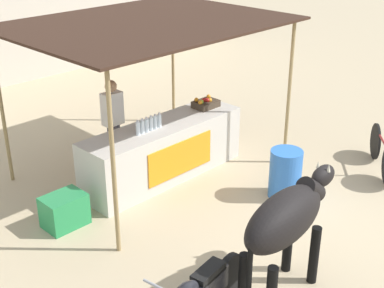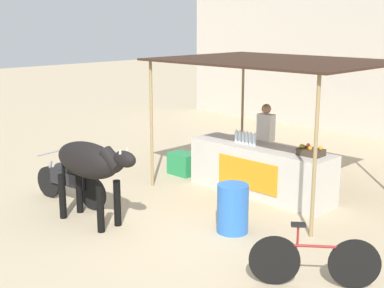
{
  "view_description": "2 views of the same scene",
  "coord_description": "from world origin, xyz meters",
  "px_view_note": "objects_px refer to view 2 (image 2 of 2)",
  "views": [
    {
      "loc": [
        -5.47,
        -3.84,
        4.28
      ],
      "look_at": [
        -0.39,
        1.15,
        1.06
      ],
      "focal_mm": 50.0,
      "sensor_mm": 36.0,
      "label": 1
    },
    {
      "loc": [
        6.08,
        -5.88,
        3.33
      ],
      "look_at": [
        -0.39,
        0.7,
        1.19
      ],
      "focal_mm": 50.0,
      "sensor_mm": 36.0,
      "label": 2
    }
  ],
  "objects_px": {
    "motorcycle_parked": "(69,181)",
    "stall_counter": "(260,170)",
    "bicycle_leaning": "(314,261)",
    "cooler_box": "(183,164)",
    "water_barrel": "(233,208)",
    "vendor_behind_counter": "(265,142)",
    "cow": "(90,163)",
    "fruit_crate": "(310,151)"
  },
  "relations": [
    {
      "from": "motorcycle_parked",
      "to": "stall_counter",
      "type": "bearing_deg",
      "value": 52.87
    },
    {
      "from": "bicycle_leaning",
      "to": "cooler_box",
      "type": "bearing_deg",
      "value": 153.36
    },
    {
      "from": "water_barrel",
      "to": "motorcycle_parked",
      "type": "distance_m",
      "value": 3.26
    },
    {
      "from": "stall_counter",
      "to": "water_barrel",
      "type": "distance_m",
      "value": 2.06
    },
    {
      "from": "vendor_behind_counter",
      "to": "water_barrel",
      "type": "distance_m",
      "value": 2.97
    },
    {
      "from": "cow",
      "to": "bicycle_leaning",
      "type": "xyz_separation_m",
      "value": [
        3.85,
        0.69,
        -0.68
      ]
    },
    {
      "from": "fruit_crate",
      "to": "stall_counter",
      "type": "bearing_deg",
      "value": -177.2
    },
    {
      "from": "cooler_box",
      "to": "cow",
      "type": "relative_size",
      "value": 0.33
    },
    {
      "from": "stall_counter",
      "to": "cow",
      "type": "distance_m",
      "value": 3.42
    },
    {
      "from": "motorcycle_parked",
      "to": "bicycle_leaning",
      "type": "xyz_separation_m",
      "value": [
        4.99,
        0.39,
        -0.08
      ]
    },
    {
      "from": "stall_counter",
      "to": "bicycle_leaning",
      "type": "bearing_deg",
      "value": -42.11
    },
    {
      "from": "vendor_behind_counter",
      "to": "cow",
      "type": "relative_size",
      "value": 0.9
    },
    {
      "from": "cow",
      "to": "vendor_behind_counter",
      "type": "bearing_deg",
      "value": 81.25
    },
    {
      "from": "water_barrel",
      "to": "motorcycle_parked",
      "type": "height_order",
      "value": "motorcycle_parked"
    },
    {
      "from": "cooler_box",
      "to": "cow",
      "type": "distance_m",
      "value": 3.36
    },
    {
      "from": "cooler_box",
      "to": "water_barrel",
      "type": "height_order",
      "value": "water_barrel"
    },
    {
      "from": "stall_counter",
      "to": "motorcycle_parked",
      "type": "bearing_deg",
      "value": -127.13
    },
    {
      "from": "motorcycle_parked",
      "to": "water_barrel",
      "type": "bearing_deg",
      "value": 18.84
    },
    {
      "from": "water_barrel",
      "to": "motorcycle_parked",
      "type": "xyz_separation_m",
      "value": [
        -3.08,
        -1.05,
        0.03
      ]
    },
    {
      "from": "stall_counter",
      "to": "fruit_crate",
      "type": "xyz_separation_m",
      "value": [
        1.07,
        0.05,
        0.55
      ]
    },
    {
      "from": "vendor_behind_counter",
      "to": "cooler_box",
      "type": "distance_m",
      "value": 1.9
    },
    {
      "from": "stall_counter",
      "to": "water_barrel",
      "type": "relative_size",
      "value": 3.79
    },
    {
      "from": "water_barrel",
      "to": "motorcycle_parked",
      "type": "relative_size",
      "value": 0.44
    },
    {
      "from": "cow",
      "to": "bicycle_leaning",
      "type": "distance_m",
      "value": 3.97
    },
    {
      "from": "vendor_behind_counter",
      "to": "motorcycle_parked",
      "type": "relative_size",
      "value": 0.92
    },
    {
      "from": "water_barrel",
      "to": "cow",
      "type": "bearing_deg",
      "value": -145.21
    },
    {
      "from": "fruit_crate",
      "to": "bicycle_leaning",
      "type": "height_order",
      "value": "fruit_crate"
    },
    {
      "from": "vendor_behind_counter",
      "to": "cow",
      "type": "xyz_separation_m",
      "value": [
        -0.61,
        -3.96,
        0.18
      ]
    },
    {
      "from": "cow",
      "to": "fruit_crate",
      "type": "bearing_deg",
      "value": 56.79
    },
    {
      "from": "fruit_crate",
      "to": "vendor_behind_counter",
      "type": "relative_size",
      "value": 0.27
    },
    {
      "from": "cooler_box",
      "to": "water_barrel",
      "type": "xyz_separation_m",
      "value": [
        2.92,
        -1.76,
        0.16
      ]
    },
    {
      "from": "cooler_box",
      "to": "water_barrel",
      "type": "distance_m",
      "value": 3.41
    },
    {
      "from": "cooler_box",
      "to": "motorcycle_parked",
      "type": "height_order",
      "value": "motorcycle_parked"
    },
    {
      "from": "water_barrel",
      "to": "cow",
      "type": "height_order",
      "value": "cow"
    },
    {
      "from": "vendor_behind_counter",
      "to": "motorcycle_parked",
      "type": "xyz_separation_m",
      "value": [
        -1.75,
        -3.66,
        -0.42
      ]
    },
    {
      "from": "vendor_behind_counter",
      "to": "motorcycle_parked",
      "type": "bearing_deg",
      "value": -115.54
    },
    {
      "from": "fruit_crate",
      "to": "cow",
      "type": "relative_size",
      "value": 0.24
    },
    {
      "from": "water_barrel",
      "to": "cooler_box",
      "type": "bearing_deg",
      "value": 148.92
    },
    {
      "from": "stall_counter",
      "to": "cooler_box",
      "type": "xyz_separation_m",
      "value": [
        -2.04,
        -0.1,
        -0.24
      ]
    },
    {
      "from": "cow",
      "to": "bicycle_leaning",
      "type": "height_order",
      "value": "cow"
    },
    {
      "from": "stall_counter",
      "to": "motorcycle_parked",
      "type": "height_order",
      "value": "stall_counter"
    },
    {
      "from": "cooler_box",
      "to": "cow",
      "type": "height_order",
      "value": "cow"
    }
  ]
}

